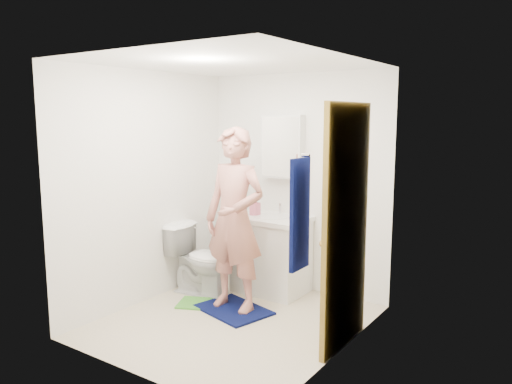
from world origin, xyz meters
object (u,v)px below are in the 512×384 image
medicine_cabinet (283,147)px  soap_dispenser (255,206)px  toilet (202,259)px  towel (300,214)px  man (235,219)px  vanity_cabinet (271,256)px  toothbrush_cup (298,213)px

medicine_cabinet → soap_dispenser: size_ratio=3.44×
soap_dispenser → toilet: bearing=-131.4°
medicine_cabinet → soap_dispenser: medicine_cabinet is taller
toilet → towel: bearing=-125.2°
man → vanity_cabinet: bearing=87.9°
medicine_cabinet → soap_dispenser: (-0.19, -0.27, -0.65)m
vanity_cabinet → toothbrush_cup: bearing=20.5°
toilet → toothbrush_cup: 1.16m
toothbrush_cup → towel: bearing=-60.2°
medicine_cabinet → soap_dispenser: bearing=-125.7°
man → medicine_cabinet: bearing=88.2°
vanity_cabinet → towel: size_ratio=1.00×
toothbrush_cup → vanity_cabinet: bearing=-159.5°
soap_dispenser → toothbrush_cup: size_ratio=1.50×
vanity_cabinet → toilet: size_ratio=1.04×
toilet → vanity_cabinet: bearing=-55.9°
vanity_cabinet → toothbrush_cup: (0.27, 0.10, 0.50)m
towel → toilet: size_ratio=1.04×
towel → toilet: bearing=150.5°
towel → man: (-1.19, 0.83, -0.32)m
man → toilet: bearing=162.3°
medicine_cabinet → towel: size_ratio=0.87×
toothbrush_cup → man: (-0.28, -0.76, 0.03)m
toilet → man: size_ratio=0.42×
medicine_cabinet → man: size_ratio=0.39×
vanity_cabinet → towel: bearing=-51.5°
vanity_cabinet → toothbrush_cup: size_ratio=5.89×
vanity_cabinet → medicine_cabinet: 1.22m
toothbrush_cup → man: man is taller
soap_dispenser → vanity_cabinet: bearing=12.0°
towel → soap_dispenser: (-1.37, 1.44, -0.30)m
towel → man: bearing=145.2°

